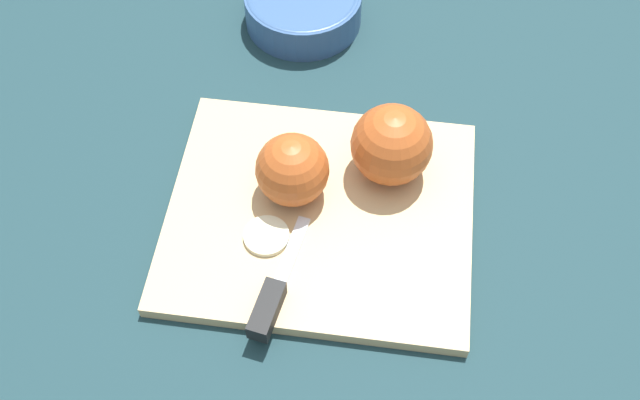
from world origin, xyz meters
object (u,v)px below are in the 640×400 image
bowl (303,6)px  apple_half_right (293,170)px  knife (270,303)px  apple_half_left (392,145)px

bowl → apple_half_right: bearing=94.4°
bowl → knife: bearing=92.1°
apple_half_left → bowl: bearing=-148.5°
apple_half_left → bowl: apple_half_left is taller
apple_half_left → knife: bearing=-26.1°
apple_half_right → knife: apple_half_right is taller
apple_half_left → knife: size_ratio=0.60×
apple_half_left → bowl: size_ratio=0.59×
apple_half_right → knife: 0.14m
knife → apple_half_right: bearing=9.3°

